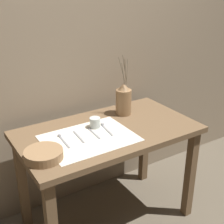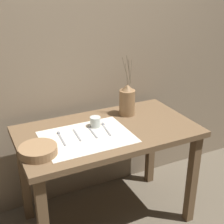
# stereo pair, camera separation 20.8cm
# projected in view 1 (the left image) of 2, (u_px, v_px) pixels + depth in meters

# --- Properties ---
(ground_plane) EXTENTS (12.00, 12.00, 0.00)m
(ground_plane) POSITION_uv_depth(u_px,v_px,m) (108.00, 218.00, 2.42)
(ground_plane) COLOR brown
(stone_wall_back) EXTENTS (7.00, 0.06, 2.40)m
(stone_wall_back) POSITION_uv_depth(u_px,v_px,m) (76.00, 54.00, 2.29)
(stone_wall_back) COLOR gray
(stone_wall_back) RESTS_ON ground_plane
(wooden_table) EXTENTS (1.21, 0.68, 0.77)m
(wooden_table) POSITION_uv_depth(u_px,v_px,m) (108.00, 144.00, 2.16)
(wooden_table) COLOR brown
(wooden_table) RESTS_ON ground_plane
(linen_cloth) EXTENTS (0.57, 0.43, 0.00)m
(linen_cloth) POSITION_uv_depth(u_px,v_px,m) (89.00, 138.00, 2.00)
(linen_cloth) COLOR beige
(linen_cloth) RESTS_ON wooden_table
(pitcher_with_flowers) EXTENTS (0.12, 0.12, 0.45)m
(pitcher_with_flowers) POSITION_uv_depth(u_px,v_px,m) (124.00, 100.00, 2.31)
(pitcher_with_flowers) COLOR olive
(pitcher_with_flowers) RESTS_ON wooden_table
(wooden_bowl) EXTENTS (0.22, 0.22, 0.05)m
(wooden_bowl) POSITION_uv_depth(u_px,v_px,m) (44.00, 155.00, 1.76)
(wooden_bowl) COLOR #8E6B47
(wooden_bowl) RESTS_ON wooden_table
(glass_tumbler_near) EXTENTS (0.07, 0.07, 0.07)m
(glass_tumbler_near) POSITION_uv_depth(u_px,v_px,m) (95.00, 123.00, 2.12)
(glass_tumbler_near) COLOR #B7C1BC
(glass_tumbler_near) RESTS_ON wooden_table
(spoon_outer) EXTENTS (0.03, 0.19, 0.02)m
(spoon_outer) POSITION_uv_depth(u_px,v_px,m) (61.00, 138.00, 1.99)
(spoon_outer) COLOR gray
(spoon_outer) RESTS_ON wooden_table
(fork_inner) EXTENTS (0.02, 0.18, 0.00)m
(fork_inner) POSITION_uv_depth(u_px,v_px,m) (79.00, 137.00, 2.01)
(fork_inner) COLOR gray
(fork_inner) RESTS_ON wooden_table
(fork_outer) EXTENTS (0.02, 0.18, 0.00)m
(fork_outer) POSITION_uv_depth(u_px,v_px,m) (94.00, 133.00, 2.05)
(fork_outer) COLOR gray
(fork_outer) RESTS_ON wooden_table
(spoon_inner) EXTENTS (0.04, 0.19, 0.02)m
(spoon_inner) POSITION_uv_depth(u_px,v_px,m) (104.00, 127.00, 2.14)
(spoon_inner) COLOR gray
(spoon_inner) RESTS_ON wooden_table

